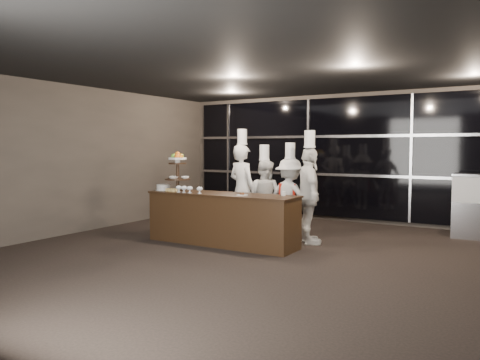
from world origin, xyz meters
The scene contains 13 objects.
room centered at (0.00, 0.00, 1.50)m, with size 10.00×10.00×10.00m.
window_wall centered at (0.00, 4.94, 1.50)m, with size 8.60×0.10×2.80m.
buffet_counter centered at (-1.32, 1.28, 0.47)m, with size 2.84×0.74×0.92m.
display_stand centered at (-2.32, 1.28, 1.34)m, with size 0.48×0.48×0.74m.
compotes centered at (-1.91, 1.06, 1.00)m, with size 0.58×0.11×0.12m.
layer_cake centered at (-2.64, 1.23, 0.97)m, with size 0.30×0.30×0.11m.
pastry_squares centered at (-2.34, 1.12, 0.95)m, with size 0.19×0.13×0.05m.
small_plate centered at (-0.84, 1.18, 0.94)m, with size 0.20×0.20×0.05m.
chef_cup centered at (-0.23, 1.53, 0.96)m, with size 0.08×0.08×0.07m, color white.
chef_a centered at (-1.50, 2.29, 0.93)m, with size 0.75×0.60×2.10m.
chef_b centered at (-1.07, 2.42, 0.76)m, with size 0.77×0.63×1.80m.
chef_c centered at (-0.56, 2.52, 0.78)m, with size 1.06×0.69×1.83m.
chef_d centered at (0.00, 2.13, 0.89)m, with size 0.93×1.09×2.05m.
Camera 1 is at (3.25, -5.68, 1.74)m, focal length 35.00 mm.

